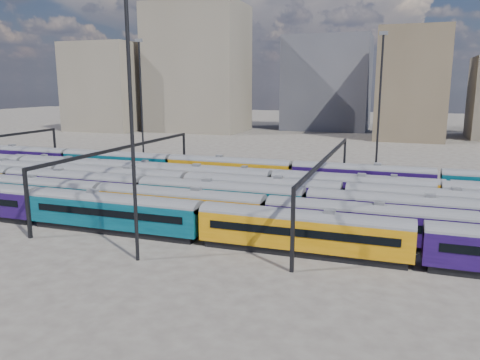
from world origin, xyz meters
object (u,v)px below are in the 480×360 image
(rake_2, at_px, (143,189))
(mast_2, at_px, (131,117))
(rake_1, at_px, (366,219))
(rake_0, at_px, (303,227))

(rake_2, xyz_separation_m, mast_2, (9.27, -17.00, 11.05))
(rake_1, relative_size, rake_2, 1.14)
(rake_1, xyz_separation_m, rake_2, (-30.07, 5.00, 0.06))
(rake_1, relative_size, mast_2, 6.04)
(rake_0, height_order, rake_1, rake_1)
(mast_2, bearing_deg, rake_2, 118.61)
(rake_0, bearing_deg, rake_2, 157.55)
(rake_1, bearing_deg, mast_2, -150.02)
(rake_0, xyz_separation_m, rake_1, (5.87, 5.00, 0.01))
(rake_0, relative_size, mast_2, 4.30)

